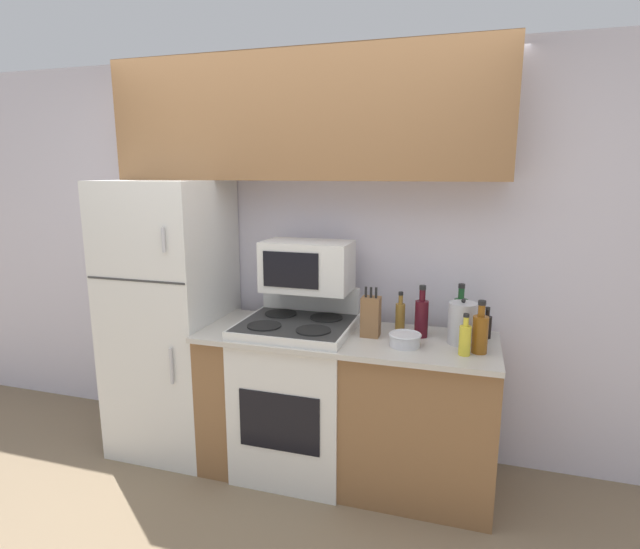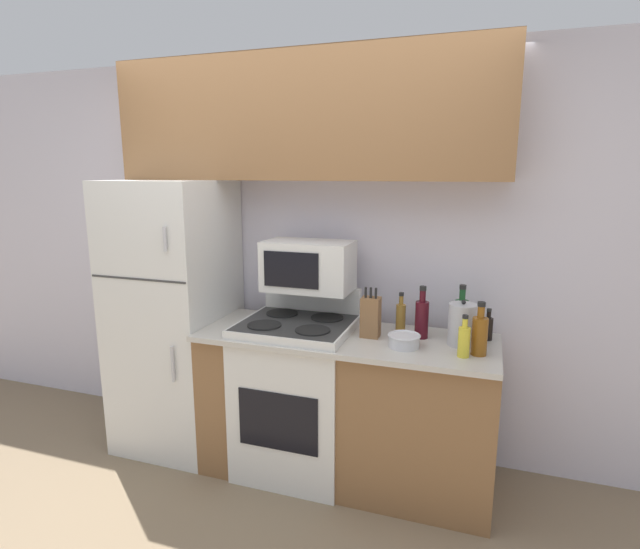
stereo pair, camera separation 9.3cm
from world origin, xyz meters
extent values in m
plane|color=#7F6B51|center=(0.00, 0.00, 0.00)|extent=(12.00, 12.00, 0.00)
cube|color=silver|center=(0.00, 0.71, 1.27)|extent=(8.00, 0.05, 2.55)
cube|color=brown|center=(0.34, 0.30, 0.44)|extent=(1.71, 0.59, 0.87)
cube|color=#BCB7AD|center=(0.34, 0.28, 0.89)|extent=(1.71, 0.63, 0.03)
cube|color=silver|center=(-0.85, 0.34, 0.89)|extent=(0.68, 0.68, 1.77)
cube|color=#383838|center=(-0.85, 0.00, 1.21)|extent=(0.66, 0.01, 0.01)
cylinder|color=#B7B7BC|center=(-0.63, -0.01, 1.45)|extent=(0.02, 0.02, 0.14)
cylinder|color=#B7B7BC|center=(-0.63, -0.01, 0.71)|extent=(0.02, 0.02, 0.22)
cube|color=brown|center=(0.00, 0.53, 2.14)|extent=(2.39, 0.32, 0.73)
cube|color=silver|center=(0.04, 0.28, 0.48)|extent=(0.66, 0.59, 0.95)
cube|color=black|center=(0.04, -0.02, 0.46)|extent=(0.48, 0.01, 0.34)
cube|color=#2D2D2D|center=(0.04, 0.28, 0.94)|extent=(0.63, 0.57, 0.01)
cube|color=silver|center=(0.04, 0.56, 1.03)|extent=(0.63, 0.06, 0.16)
cylinder|color=black|center=(-0.11, 0.15, 0.95)|extent=(0.20, 0.20, 0.01)
cylinder|color=black|center=(0.19, 0.15, 0.95)|extent=(0.20, 0.20, 0.01)
cylinder|color=black|center=(-0.11, 0.41, 0.95)|extent=(0.20, 0.20, 0.01)
cylinder|color=black|center=(0.19, 0.41, 0.95)|extent=(0.20, 0.20, 0.01)
cube|color=silver|center=(0.06, 0.42, 1.27)|extent=(0.53, 0.30, 0.30)
cube|color=black|center=(0.01, 0.27, 1.27)|extent=(0.34, 0.01, 0.21)
cube|color=brown|center=(0.48, 0.30, 1.02)|extent=(0.10, 0.09, 0.23)
cylinder|color=black|center=(0.45, 0.29, 1.16)|extent=(0.01, 0.01, 0.06)
cylinder|color=black|center=(0.48, 0.29, 1.16)|extent=(0.01, 0.01, 0.06)
cylinder|color=black|center=(0.51, 0.29, 1.16)|extent=(0.01, 0.01, 0.06)
cylinder|color=silver|center=(0.69, 0.19, 0.93)|extent=(0.16, 0.16, 0.07)
torus|color=silver|center=(0.69, 0.19, 0.97)|extent=(0.18, 0.18, 0.01)
cylinder|color=#194C23|center=(0.97, 0.48, 1.01)|extent=(0.08, 0.08, 0.21)
cylinder|color=#194C23|center=(0.97, 0.48, 1.14)|extent=(0.03, 0.03, 0.07)
cylinder|color=black|center=(0.97, 0.48, 1.19)|extent=(0.04, 0.04, 0.02)
cylinder|color=#470F19|center=(0.76, 0.38, 1.01)|extent=(0.08, 0.08, 0.21)
cylinder|color=#470F19|center=(0.76, 0.38, 1.14)|extent=(0.03, 0.03, 0.07)
cylinder|color=black|center=(0.76, 0.38, 1.19)|extent=(0.04, 0.04, 0.02)
cylinder|color=gold|center=(1.00, 0.15, 0.98)|extent=(0.06, 0.06, 0.15)
cylinder|color=gold|center=(1.00, 0.15, 1.08)|extent=(0.03, 0.03, 0.05)
cylinder|color=black|center=(1.00, 0.15, 1.11)|extent=(0.03, 0.03, 0.02)
cylinder|color=brown|center=(1.08, 0.20, 1.00)|extent=(0.08, 0.08, 0.20)
cylinder|color=brown|center=(1.08, 0.20, 1.13)|extent=(0.04, 0.04, 0.06)
cylinder|color=black|center=(1.08, 0.20, 1.17)|extent=(0.04, 0.04, 0.02)
cylinder|color=olive|center=(0.63, 0.44, 0.98)|extent=(0.06, 0.06, 0.17)
cylinder|color=olive|center=(0.63, 0.44, 1.10)|extent=(0.03, 0.03, 0.05)
cylinder|color=black|center=(0.63, 0.44, 1.13)|extent=(0.03, 0.03, 0.02)
cylinder|color=black|center=(1.12, 0.46, 0.96)|extent=(0.05, 0.05, 0.13)
cylinder|color=black|center=(1.12, 0.46, 1.05)|extent=(0.02, 0.02, 0.04)
cylinder|color=black|center=(1.12, 0.46, 1.07)|extent=(0.03, 0.03, 0.01)
cylinder|color=#B7B7BC|center=(0.98, 0.33, 1.02)|extent=(0.15, 0.15, 0.23)
sphere|color=black|center=(0.98, 0.33, 1.14)|extent=(0.02, 0.02, 0.02)
camera|label=1|loc=(1.00, -2.39, 1.82)|focal=28.00mm
camera|label=2|loc=(1.09, -2.36, 1.82)|focal=28.00mm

